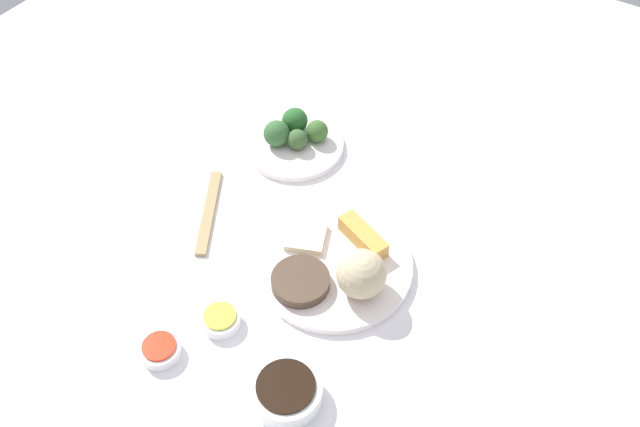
{
  "coord_description": "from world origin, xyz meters",
  "views": [
    {
      "loc": [
        0.61,
        0.36,
        0.96
      ],
      "look_at": [
        -0.06,
        -0.07,
        0.06
      ],
      "focal_mm": 38.43,
      "sensor_mm": 36.0,
      "label": 1
    }
  ],
  "objects_px": {
    "soy_sauce_bowl": "(286,392)",
    "sauce_ramekin_sweet_and_sour": "(160,350)",
    "sauce_ramekin_hot_mustard": "(221,320)",
    "chopsticks_pair": "(209,212)",
    "broccoli_plate": "(294,145)",
    "main_plate": "(332,266)"
  },
  "relations": [
    {
      "from": "sauce_ramekin_sweet_and_sour",
      "to": "sauce_ramekin_hot_mustard",
      "type": "xyz_separation_m",
      "value": [
        -0.09,
        0.04,
        0.0
      ]
    },
    {
      "from": "soy_sauce_bowl",
      "to": "sauce_ramekin_sweet_and_sour",
      "type": "distance_m",
      "value": 0.21
    },
    {
      "from": "soy_sauce_bowl",
      "to": "chopsticks_pair",
      "type": "xyz_separation_m",
      "value": [
        -0.22,
        -0.33,
        -0.01
      ]
    },
    {
      "from": "main_plate",
      "to": "soy_sauce_bowl",
      "type": "bearing_deg",
      "value": 16.04
    },
    {
      "from": "sauce_ramekin_sweet_and_sour",
      "to": "chopsticks_pair",
      "type": "distance_m",
      "value": 0.29
    },
    {
      "from": "main_plate",
      "to": "soy_sauce_bowl",
      "type": "xyz_separation_m",
      "value": [
        0.24,
        0.07,
        0.01
      ]
    },
    {
      "from": "sauce_ramekin_sweet_and_sour",
      "to": "sauce_ramekin_hot_mustard",
      "type": "bearing_deg",
      "value": 154.22
    },
    {
      "from": "sauce_ramekin_sweet_and_sour",
      "to": "main_plate",
      "type": "bearing_deg",
      "value": 154.01
    },
    {
      "from": "broccoli_plate",
      "to": "sauce_ramekin_hot_mustard",
      "type": "distance_m",
      "value": 0.43
    },
    {
      "from": "broccoli_plate",
      "to": "chopsticks_pair",
      "type": "bearing_deg",
      "value": -8.58
    },
    {
      "from": "soy_sauce_bowl",
      "to": "sauce_ramekin_hot_mustard",
      "type": "distance_m",
      "value": 0.17
    },
    {
      "from": "main_plate",
      "to": "chopsticks_pair",
      "type": "relative_size",
      "value": 1.33
    },
    {
      "from": "soy_sauce_bowl",
      "to": "sauce_ramekin_hot_mustard",
      "type": "height_order",
      "value": "soy_sauce_bowl"
    },
    {
      "from": "sauce_ramekin_sweet_and_sour",
      "to": "sauce_ramekin_hot_mustard",
      "type": "relative_size",
      "value": 1.0
    },
    {
      "from": "soy_sauce_bowl",
      "to": "chopsticks_pair",
      "type": "relative_size",
      "value": 0.53
    },
    {
      "from": "main_plate",
      "to": "broccoli_plate",
      "type": "height_order",
      "value": "main_plate"
    },
    {
      "from": "sauce_ramekin_sweet_and_sour",
      "to": "chopsticks_pair",
      "type": "bearing_deg",
      "value": -155.89
    },
    {
      "from": "soy_sauce_bowl",
      "to": "sauce_ramekin_sweet_and_sour",
      "type": "relative_size",
      "value": 1.66
    },
    {
      "from": "chopsticks_pair",
      "to": "sauce_ramekin_hot_mustard",
      "type": "bearing_deg",
      "value": 43.28
    },
    {
      "from": "soy_sauce_bowl",
      "to": "chopsticks_pair",
      "type": "distance_m",
      "value": 0.4
    },
    {
      "from": "broccoli_plate",
      "to": "sauce_ramekin_sweet_and_sour",
      "type": "bearing_deg",
      "value": 9.75
    },
    {
      "from": "sauce_ramekin_hot_mustard",
      "to": "main_plate",
      "type": "bearing_deg",
      "value": 153.91
    }
  ]
}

